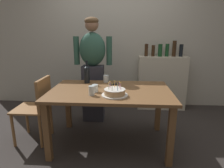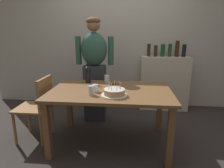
{
  "view_description": "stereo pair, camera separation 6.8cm",
  "coord_description": "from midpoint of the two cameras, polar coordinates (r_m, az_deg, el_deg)",
  "views": [
    {
      "loc": [
        0.18,
        -2.3,
        1.43
      ],
      "look_at": [
        0.03,
        -0.09,
        0.84
      ],
      "focal_mm": 30.93,
      "sensor_mm": 36.0,
      "label": 1
    },
    {
      "loc": [
        0.24,
        -2.29,
        1.43
      ],
      "look_at": [
        0.03,
        -0.09,
        0.84
      ],
      "focal_mm": 30.93,
      "sensor_mm": 36.0,
      "label": 2
    }
  ],
  "objects": [
    {
      "name": "ground_plane",
      "position": [
        2.71,
        -1.2,
        -16.89
      ],
      "size": [
        10.0,
        10.0,
        0.0
      ],
      "primitive_type": "plane",
      "color": "#332D2B"
    },
    {
      "name": "wine_bottle",
      "position": [
        2.74,
        -8.14,
        2.97
      ],
      "size": [
        0.08,
        0.08,
        0.32
      ],
      "color": "black",
      "rests_on": "dining_table"
    },
    {
      "name": "water_glass_near",
      "position": [
        2.33,
        -5.89,
        -1.25
      ],
      "size": [
        0.08,
        0.08,
        0.09
      ],
      "primitive_type": "cylinder",
      "color": "silver",
      "rests_on": "dining_table"
    },
    {
      "name": "cell_phone",
      "position": [
        2.67,
        -0.08,
        0.02
      ],
      "size": [
        0.16,
        0.13,
        0.01
      ],
      "primitive_type": "cube",
      "rotation": [
        0.0,
        0.0,
        0.47
      ],
      "color": "black",
      "rests_on": "dining_table"
    },
    {
      "name": "dining_chair",
      "position": [
        2.74,
        -21.77,
        -5.67
      ],
      "size": [
        0.42,
        0.42,
        0.87
      ],
      "rotation": [
        0.0,
        0.0,
        -1.57
      ],
      "color": "olive",
      "rests_on": "ground_plane"
    },
    {
      "name": "dining_table",
      "position": [
        2.44,
        -1.28,
        -3.94
      ],
      "size": [
        1.5,
        0.96,
        0.74
      ],
      "color": "brown",
      "rests_on": "ground_plane"
    },
    {
      "name": "back_wall",
      "position": [
        3.85,
        0.77,
        13.01
      ],
      "size": [
        5.2,
        0.1,
        2.6
      ],
      "primitive_type": "cube",
      "color": "beige",
      "rests_on": "ground_plane"
    },
    {
      "name": "person_man_bearded",
      "position": [
        3.11,
        -6.29,
        4.55
      ],
      "size": [
        0.61,
        0.27,
        1.66
      ],
      "rotation": [
        0.0,
        0.0,
        3.14
      ],
      "color": "#33333D",
      "rests_on": "ground_plane"
    },
    {
      "name": "birthday_cake",
      "position": [
        2.18,
        -0.09,
        -2.52
      ],
      "size": [
        0.3,
        0.3,
        0.16
      ],
      "color": "white",
      "rests_on": "dining_table"
    },
    {
      "name": "shelf_cabinet",
      "position": [
        3.8,
        13.91,
        0.6
      ],
      "size": [
        0.89,
        0.3,
        1.29
      ],
      "color": "beige",
      "rests_on": "ground_plane"
    },
    {
      "name": "water_glass_far",
      "position": [
        2.21,
        -6.91,
        -1.95
      ],
      "size": [
        0.07,
        0.07,
        0.11
      ],
      "primitive_type": "cylinder",
      "color": "silver",
      "rests_on": "dining_table"
    },
    {
      "name": "water_glass_side",
      "position": [
        2.77,
        -2.49,
        1.57
      ],
      "size": [
        0.08,
        0.08,
        0.1
      ],
      "primitive_type": "cylinder",
      "color": "silver",
      "rests_on": "dining_table"
    }
  ]
}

